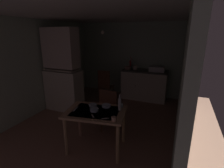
{
  "coord_description": "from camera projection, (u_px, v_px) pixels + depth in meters",
  "views": [
    {
      "loc": [
        1.68,
        -3.36,
        2.03
      ],
      "look_at": [
        0.29,
        0.0,
        0.94
      ],
      "focal_mm": 27.25,
      "sensor_mm": 36.0,
      "label": 1
    }
  ],
  "objects": [
    {
      "name": "teaspoon_near_bowl",
      "position": [
        93.0,
        116.0,
        2.76
      ],
      "size": [
        0.1,
        0.1,
        0.0
      ],
      "primitive_type": "cube",
      "rotation": [
        0.0,
        0.0,
        5.49
      ],
      "color": "beige",
      "rests_on": "dining_table"
    },
    {
      "name": "mug_tall",
      "position": [
        121.0,
        106.0,
        3.07
      ],
      "size": [
        0.07,
        0.07,
        0.07
      ],
      "primitive_type": "cylinder",
      "color": "#9EB2C6",
      "rests_on": "dining_table"
    },
    {
      "name": "ceiling_slab",
      "position": [
        99.0,
        13.0,
        3.48
      ],
      "size": [
        3.5,
        4.36,
        0.1
      ],
      "primitive_type": "cube",
      "color": "silver"
    },
    {
      "name": "teaspoon_by_cup",
      "position": [
        105.0,
        118.0,
        2.68
      ],
      "size": [
        0.12,
        0.08,
        0.0
      ],
      "primitive_type": "cube",
      "rotation": [
        0.0,
        0.0,
        0.54
      ],
      "color": "beige",
      "rests_on": "dining_table"
    },
    {
      "name": "hutch_cabinet",
      "position": [
        63.0,
        73.0,
        4.48
      ],
      "size": [
        0.97,
        0.47,
        2.17
      ],
      "color": "beige",
      "rests_on": "ground"
    },
    {
      "name": "teacup_cream",
      "position": [
        114.0,
        119.0,
        2.6
      ],
      "size": [
        0.07,
        0.07,
        0.07
      ],
      "primitive_type": "cylinder",
      "color": "tan",
      "rests_on": "dining_table"
    },
    {
      "name": "chair_by_counter",
      "position": [
        105.0,
        85.0,
        5.18
      ],
      "size": [
        0.42,
        0.42,
        0.99
      ],
      "color": "#4E331F",
      "rests_on": "ground"
    },
    {
      "name": "glass_bottle",
      "position": [
        120.0,
        104.0,
        2.94
      ],
      "size": [
        0.06,
        0.06,
        0.29
      ],
      "color": "#B7BCC1",
      "rests_on": "dining_table"
    },
    {
      "name": "mixing_bowl_counter",
      "position": [
        128.0,
        68.0,
        5.41
      ],
      "size": [
        0.2,
        0.2,
        0.1
      ],
      "primitive_type": "cylinder",
      "color": "tan",
      "rests_on": "counter_cabinet"
    },
    {
      "name": "stoneware_crock",
      "position": [
        135.0,
        68.0,
        5.34
      ],
      "size": [
        0.13,
        0.13,
        0.14
      ],
      "primitive_type": "cylinder",
      "color": "beige",
      "rests_on": "counter_cabinet"
    },
    {
      "name": "wall_back",
      "position": [
        129.0,
        59.0,
        5.76
      ],
      "size": [
        3.5,
        0.1,
        2.37
      ],
      "primitive_type": "cube",
      "color": "#AFC9B1",
      "rests_on": "ground"
    },
    {
      "name": "soup_bowl_small",
      "position": [
        106.0,
        106.0,
        3.1
      ],
      "size": [
        0.16,
        0.16,
        0.04
      ],
      "primitive_type": "cylinder",
      "color": "#9EB2C6",
      "rests_on": "dining_table"
    },
    {
      "name": "wall_right",
      "position": [
        184.0,
        80.0,
        3.19
      ],
      "size": [
        0.1,
        4.36,
        2.37
      ],
      "primitive_type": "cube",
      "color": "#B0CAAE",
      "rests_on": "ground"
    },
    {
      "name": "serving_bowl_wide",
      "position": [
        93.0,
        105.0,
        3.13
      ],
      "size": [
        0.15,
        0.15,
        0.03
      ],
      "primitive_type": "cylinder",
      "color": "#9EB2C6",
      "rests_on": "dining_table"
    },
    {
      "name": "chair_far_side",
      "position": [
        111.0,
        111.0,
        3.5
      ],
      "size": [
        0.44,
        0.44,
        0.97
      ],
      "color": "#4F311A",
      "rests_on": "ground"
    },
    {
      "name": "dining_table",
      "position": [
        96.0,
        117.0,
        2.97
      ],
      "size": [
        1.12,
        0.87,
        0.74
      ],
      "color": "tan",
      "rests_on": "ground"
    },
    {
      "name": "wall_left",
      "position": [
        41.0,
        67.0,
        4.47
      ],
      "size": [
        0.1,
        4.36,
        2.37
      ],
      "primitive_type": "cube",
      "color": "#B1CBB3",
      "rests_on": "ground"
    },
    {
      "name": "sink_basin",
      "position": [
        157.0,
        69.0,
        5.12
      ],
      "size": [
        0.44,
        0.34,
        0.15
      ],
      "color": "white",
      "rests_on": "counter_cabinet"
    },
    {
      "name": "sauce_dish",
      "position": [
        94.0,
        110.0,
        2.93
      ],
      "size": [
        0.15,
        0.15,
        0.05
      ],
      "primitive_type": "cylinder",
      "color": "#9EB2C6",
      "rests_on": "dining_table"
    },
    {
      "name": "counter_cabinet",
      "position": [
        144.0,
        85.0,
        5.4
      ],
      "size": [
        1.4,
        0.64,
        0.92
      ],
      "color": "beige",
      "rests_on": "ground"
    },
    {
      "name": "hand_pump",
      "position": [
        130.0,
        64.0,
        5.44
      ],
      "size": [
        0.05,
        0.27,
        0.39
      ],
      "color": "#B21E19",
      "rests_on": "counter_cabinet"
    },
    {
      "name": "pendant_bulb",
      "position": [
        102.0,
        32.0,
        3.93
      ],
      "size": [
        0.08,
        0.08,
        0.08
      ],
      "primitive_type": "sphere",
      "color": "#F9EFCC"
    },
    {
      "name": "table_knife",
      "position": [
        76.0,
        109.0,
        3.01
      ],
      "size": [
        0.06,
        0.21,
        0.0
      ],
      "primitive_type": "cube",
      "rotation": [
        0.0,
        0.0,
        4.91
      ],
      "color": "silver",
      "rests_on": "dining_table"
    },
    {
      "name": "ground_plane",
      "position": [
        101.0,
        119.0,
        4.17
      ],
      "size": [
        5.26,
        5.26,
        0.0
      ],
      "primitive_type": "plane",
      "color": "#906754"
    }
  ]
}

